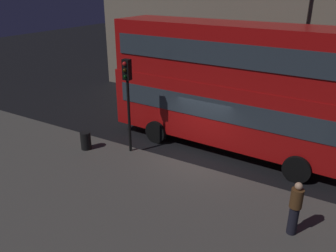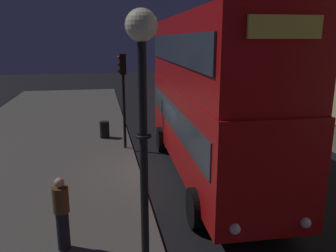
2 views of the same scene
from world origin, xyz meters
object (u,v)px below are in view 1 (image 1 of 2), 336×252
(litter_bin, at_px, (86,141))
(double_decker_bus, at_px, (227,82))
(pedestrian, at_px, (295,208))
(traffic_light_near_kerb, at_px, (127,87))

(litter_bin, bearing_deg, double_decker_bus, 34.92)
(double_decker_bus, height_order, litter_bin, double_decker_bus)
(litter_bin, bearing_deg, pedestrian, -6.63)
(pedestrian, xyz_separation_m, litter_bin, (-9.25, 1.07, -0.50))
(pedestrian, bearing_deg, double_decker_bus, -148.58)
(double_decker_bus, bearing_deg, pedestrian, -46.69)
(double_decker_bus, distance_m, litter_bin, 6.79)
(double_decker_bus, relative_size, traffic_light_near_kerb, 2.62)
(double_decker_bus, bearing_deg, traffic_light_near_kerb, -138.30)
(pedestrian, height_order, litter_bin, pedestrian)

